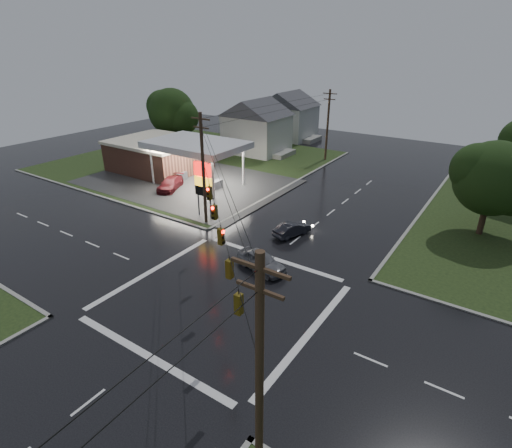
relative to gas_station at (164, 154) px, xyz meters
The scene contains 15 objects.
ground 32.46m from the gas_station, 37.50° to the right, with size 120.00×120.00×0.00m, color black.
grass_nw 6.79m from the gas_station, 92.95° to the left, with size 36.00×36.00×0.08m, color black.
gas_station is the anchor object (origin of this frame).
pylon_sign 17.81m from the gas_station, 31.22° to the right, with size 2.00×0.35×6.00m.
utility_pole_nw 19.38m from the gas_station, 32.23° to the right, with size 2.20×0.32×11.00m.
utility_pole_se 45.83m from the gas_station, 39.70° to the right, with size 2.20×0.32×11.00m.
utility_pole_n 24.60m from the gas_station, 48.53° to the left, with size 2.20×0.32×10.50m.
traffic_signals 32.63m from the gas_station, 37.50° to the right, with size 26.87×26.87×1.47m.
house_near 17.07m from the gas_station, 73.83° to the left, with size 11.05×8.48×8.60m.
house_far 28.61m from the gas_station, 82.50° to the left, with size 11.05×8.48×8.60m.
tree_nw_behind 13.63m from the gas_station, 128.42° to the left, with size 8.93×7.60×10.00m.
tree_ne_near 40.00m from the gas_station, ahead, with size 7.99×6.80×8.98m.
car_north 26.17m from the gas_station, 17.63° to the right, with size 1.35×3.88×1.28m, color black.
car_crossing 29.83m from the gas_station, 29.70° to the right, with size 1.82×4.52×1.54m, color slate.
car_pump 7.99m from the gas_station, 39.72° to the right, with size 2.06×5.08×1.47m, color #591419.
Camera 1 is at (15.36, -18.47, 16.84)m, focal length 28.00 mm.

